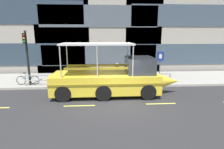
# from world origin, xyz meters

# --- Properties ---
(ground_plane) EXTENTS (120.00, 120.00, 0.00)m
(ground_plane) POSITION_xyz_m (0.00, 0.00, 0.00)
(ground_plane) COLOR #2B2B2D
(sidewalk) EXTENTS (32.00, 4.80, 0.18)m
(sidewalk) POSITION_xyz_m (0.00, 5.60, 0.09)
(sidewalk) COLOR #99968E
(sidewalk) RESTS_ON ground_plane
(curb_edge) EXTENTS (32.00, 0.18, 0.18)m
(curb_edge) POSITION_xyz_m (0.00, 3.11, 0.09)
(curb_edge) COLOR #B2ADA3
(curb_edge) RESTS_ON ground_plane
(lane_centreline) EXTENTS (25.80, 0.12, 0.01)m
(lane_centreline) POSITION_xyz_m (-0.00, -0.37, 0.00)
(lane_centreline) COLOR #DBD64C
(lane_centreline) RESTS_ON ground_plane
(curb_guardrail) EXTENTS (11.43, 0.09, 0.83)m
(curb_guardrail) POSITION_xyz_m (-1.25, 3.45, 0.74)
(curb_guardrail) COLOR gray
(curb_guardrail) RESTS_ON sidewalk
(traffic_light_pole) EXTENTS (0.24, 0.46, 4.13)m
(traffic_light_pole) POSITION_xyz_m (-6.65, 3.62, 2.68)
(traffic_light_pole) COLOR black
(traffic_light_pole) RESTS_ON sidewalk
(parking_sign) EXTENTS (0.60, 0.12, 2.48)m
(parking_sign) POSITION_xyz_m (3.78, 4.17, 1.87)
(parking_sign) COLOR #4C4F54
(parking_sign) RESTS_ON sidewalk
(leaned_bicycle) EXTENTS (1.74, 0.46, 0.96)m
(leaned_bicycle) POSITION_xyz_m (-6.84, 3.75, 0.56)
(leaned_bicycle) COLOR black
(leaned_bicycle) RESTS_ON sidewalk
(duck_tour_boat) EXTENTS (8.75, 2.53, 3.49)m
(duck_tour_boat) POSITION_xyz_m (-0.31, 1.49, 1.11)
(duck_tour_boat) COLOR yellow
(duck_tour_boat) RESTS_ON ground_plane
(pedestrian_near_bow) EXTENTS (0.29, 0.44, 1.64)m
(pedestrian_near_bow) POSITION_xyz_m (2.13, 4.85, 1.17)
(pedestrian_near_bow) COLOR #47423D
(pedestrian_near_bow) RESTS_ON sidewalk
(pedestrian_mid_left) EXTENTS (0.37, 0.31, 1.56)m
(pedestrian_mid_left) POSITION_xyz_m (0.20, 4.30, 1.12)
(pedestrian_mid_left) COLOR black
(pedestrian_mid_left) RESTS_ON sidewalk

